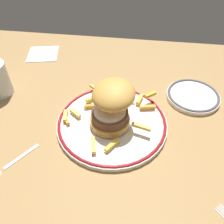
{
  "coord_description": "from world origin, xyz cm",
  "views": [
    {
      "loc": [
        10.38,
        -42.67,
        44.37
      ],
      "look_at": [
        4.75,
        -2.54,
        4.6
      ],
      "focal_mm": 37.33,
      "sensor_mm": 36.0,
      "label": 1
    }
  ],
  "objects_px": {
    "burger": "(112,105)",
    "side_plate": "(193,96)",
    "napkin": "(43,54)",
    "dinner_plate": "(112,123)"
  },
  "relations": [
    {
      "from": "dinner_plate",
      "to": "burger",
      "type": "bearing_deg",
      "value": -89.87
    },
    {
      "from": "burger",
      "to": "napkin",
      "type": "distance_m",
      "value": 0.44
    },
    {
      "from": "burger",
      "to": "side_plate",
      "type": "height_order",
      "value": "burger"
    },
    {
      "from": "side_plate",
      "to": "napkin",
      "type": "xyz_separation_m",
      "value": [
        -0.51,
        0.17,
        -0.01
      ]
    },
    {
      "from": "burger",
      "to": "side_plate",
      "type": "xyz_separation_m",
      "value": [
        0.22,
        0.14,
        -0.06
      ]
    },
    {
      "from": "dinner_plate",
      "to": "burger",
      "type": "height_order",
      "value": "burger"
    },
    {
      "from": "side_plate",
      "to": "dinner_plate",
      "type": "bearing_deg",
      "value": -147.82
    },
    {
      "from": "burger",
      "to": "side_plate",
      "type": "bearing_deg",
      "value": 32.91
    },
    {
      "from": "dinner_plate",
      "to": "side_plate",
      "type": "relative_size",
      "value": 1.86
    },
    {
      "from": "side_plate",
      "to": "napkin",
      "type": "distance_m",
      "value": 0.54
    }
  ]
}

